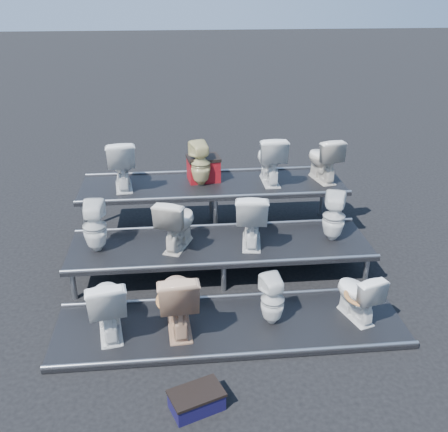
{
  "coord_description": "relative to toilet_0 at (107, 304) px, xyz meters",
  "views": [
    {
      "loc": [
        -0.55,
        -6.17,
        3.81
      ],
      "look_at": [
        0.06,
        0.1,
        0.84
      ],
      "focal_mm": 40.0,
      "sensor_mm": 36.0,
      "label": 1
    }
  ],
  "objects": [
    {
      "name": "toilet_10",
      "position": [
        2.35,
        2.6,
        0.8
      ],
      "size": [
        0.44,
        0.77,
        0.78
      ],
      "primitive_type": "imported",
      "rotation": [
        0.0,
        0.0,
        3.15
      ],
      "color": "white",
      "rests_on": "tier_back"
    },
    {
      "name": "toilet_11",
      "position": [
        3.22,
        2.6,
        0.77
      ],
      "size": [
        0.55,
        0.78,
        0.73
      ],
      "primitive_type": "imported",
      "rotation": [
        0.0,
        0.0,
        3.35
      ],
      "color": "beige",
      "rests_on": "tier_back"
    },
    {
      "name": "tier_back",
      "position": [
        1.43,
        2.6,
        -0.02
      ],
      "size": [
        4.2,
        1.2,
        0.86
      ],
      "primitive_type": "cube",
      "color": "black",
      "rests_on": "ground"
    },
    {
      "name": "toilet_7",
      "position": [
        3.04,
        1.3,
        0.36
      ],
      "size": [
        0.4,
        0.4,
        0.7
      ],
      "primitive_type": "imported",
      "rotation": [
        0.0,
        0.0,
        2.83
      ],
      "color": "white",
      "rests_on": "tier_mid"
    },
    {
      "name": "tier_front",
      "position": [
        1.43,
        0.0,
        -0.42
      ],
      "size": [
        4.2,
        1.2,
        0.06
      ],
      "primitive_type": "cube",
      "color": "black",
      "rests_on": "ground"
    },
    {
      "name": "ground",
      "position": [
        1.43,
        1.3,
        -0.45
      ],
      "size": [
        80.0,
        80.0,
        0.0
      ],
      "primitive_type": "plane",
      "color": "black",
      "rests_on": "ground"
    },
    {
      "name": "toilet_4",
      "position": [
        -0.27,
        1.3,
        0.36
      ],
      "size": [
        0.33,
        0.33,
        0.71
      ],
      "primitive_type": "imported",
      "rotation": [
        0.0,
        0.0,
        3.12
      ],
      "color": "white",
      "rests_on": "tier_mid"
    },
    {
      "name": "toilet_5",
      "position": [
        0.84,
        1.3,
        0.38
      ],
      "size": [
        0.66,
        0.83,
        0.74
      ],
      "primitive_type": "imported",
      "rotation": [
        0.0,
        0.0,
        2.75
      ],
      "color": "beige",
      "rests_on": "tier_mid"
    },
    {
      "name": "toilet_9",
      "position": [
        1.24,
        2.6,
        0.75
      ],
      "size": [
        0.4,
        0.4,
        0.7
      ],
      "primitive_type": "imported",
      "rotation": [
        0.0,
        0.0,
        3.44
      ],
      "color": "#D0C484",
      "rests_on": "tier_back"
    },
    {
      "name": "red_crate",
      "position": [
        1.29,
        2.78,
        0.58
      ],
      "size": [
        0.54,
        0.45,
        0.35
      ],
      "primitive_type": "cube",
      "rotation": [
        0.0,
        0.0,
        0.13
      ],
      "color": "maroon",
      "rests_on": "tier_back"
    },
    {
      "name": "toilet_8",
      "position": [
        0.01,
        2.6,
        0.8
      ],
      "size": [
        0.53,
        0.82,
        0.78
      ],
      "primitive_type": "imported",
      "rotation": [
        0.0,
        0.0,
        3.27
      ],
      "color": "white",
      "rests_on": "tier_back"
    },
    {
      "name": "toilet_6",
      "position": [
        1.87,
        1.3,
        0.4
      ],
      "size": [
        0.55,
        0.83,
        0.79
      ],
      "primitive_type": "imported",
      "rotation": [
        0.0,
        0.0,
        3.0
      ],
      "color": "white",
      "rests_on": "tier_mid"
    },
    {
      "name": "toilet_0",
      "position": [
        0.0,
        0.0,
        0.0
      ],
      "size": [
        0.57,
        0.84,
        0.79
      ],
      "primitive_type": "imported",
      "rotation": [
        0.0,
        0.0,
        3.31
      ],
      "color": "white",
      "rests_on": "tier_front"
    },
    {
      "name": "toilet_3",
      "position": [
        2.97,
        0.0,
        -0.07
      ],
      "size": [
        0.54,
        0.72,
        0.65
      ],
      "primitive_type": "imported",
      "rotation": [
        0.0,
        0.0,
        3.45
      ],
      "color": "white",
      "rests_on": "tier_front"
    },
    {
      "name": "tier_mid",
      "position": [
        1.43,
        1.3,
        -0.22
      ],
      "size": [
        4.2,
        1.2,
        0.46
      ],
      "primitive_type": "cube",
      "color": "black",
      "rests_on": "ground"
    },
    {
      "name": "toilet_2",
      "position": [
        1.94,
        0.0,
        -0.08
      ],
      "size": [
        0.35,
        0.35,
        0.63
      ],
      "primitive_type": "imported",
      "rotation": [
        0.0,
        0.0,
        3.41
      ],
      "color": "white",
      "rests_on": "tier_front"
    },
    {
      "name": "step_stool",
      "position": [
        0.97,
        -1.22,
        -0.36
      ],
      "size": [
        0.57,
        0.46,
        0.18
      ],
      "primitive_type": "cube",
      "rotation": [
        0.0,
        0.0,
        0.36
      ],
      "color": "#110E33",
      "rests_on": "ground"
    },
    {
      "name": "toilet_1",
      "position": [
        0.81,
        0.0,
        0.02
      ],
      "size": [
        0.52,
        0.85,
        0.84
      ],
      "primitive_type": "imported",
      "rotation": [
        0.0,
        0.0,
        3.21
      ],
      "color": "tan",
      "rests_on": "tier_front"
    }
  ]
}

